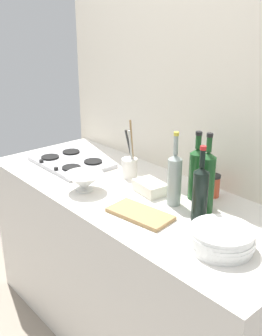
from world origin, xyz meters
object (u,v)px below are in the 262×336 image
(utensil_crock, at_px, (130,166))
(wine_bottle_rightmost, at_px, (196,172))
(mixing_bowl, at_px, (84,181))
(condiment_jar_front, at_px, (213,185))
(cutting_board, at_px, (140,214))
(stovetop_hob, at_px, (71,162))
(wine_bottle_leftmost, at_px, (200,192))
(wine_bottle_mid_left, at_px, (174,178))
(wine_bottle_mid_right, at_px, (206,181))
(butter_dish, at_px, (150,187))
(plate_stack, at_px, (221,239))

(utensil_crock, bearing_deg, wine_bottle_rightmost, 9.05)
(mixing_bowl, bearing_deg, condiment_jar_front, 42.80)
(utensil_crock, xyz_separation_m, condiment_jar_front, (0.45, 0.15, -0.01))
(condiment_jar_front, height_order, cutting_board, condiment_jar_front)
(stovetop_hob, distance_m, wine_bottle_leftmost, 0.95)
(wine_bottle_mid_left, bearing_deg, utensil_crock, 171.05)
(wine_bottle_rightmost, bearing_deg, wine_bottle_mid_right, -32.30)
(butter_dish, distance_m, condiment_jar_front, 0.31)
(stovetop_hob, bearing_deg, mixing_bowl, -23.51)
(wine_bottle_mid_right, height_order, utensil_crock, wine_bottle_mid_right)
(wine_bottle_leftmost, xyz_separation_m, butter_dish, (-0.34, 0.04, -0.10))
(wine_bottle_mid_right, bearing_deg, wine_bottle_rightmost, 147.70)
(stovetop_hob, height_order, wine_bottle_mid_left, wine_bottle_mid_left)
(wine_bottle_leftmost, distance_m, utensil_crock, 0.57)
(wine_bottle_leftmost, relative_size, mixing_bowl, 1.72)
(wine_bottle_leftmost, xyz_separation_m, wine_bottle_rightmost, (-0.15, 0.16, 0.00))
(mixing_bowl, bearing_deg, wine_bottle_mid_right, 26.83)
(mixing_bowl, xyz_separation_m, butter_dish, (0.23, 0.23, -0.02))
(plate_stack, distance_m, wine_bottle_mid_left, 0.41)
(mixing_bowl, bearing_deg, wine_bottle_mid_left, 29.39)
(wine_bottle_mid_right, bearing_deg, plate_stack, -39.30)
(wine_bottle_leftmost, relative_size, wine_bottle_mid_left, 0.96)
(butter_dish, bearing_deg, condiment_jar_front, 41.15)
(wine_bottle_leftmost, distance_m, mixing_bowl, 0.61)
(cutting_board, bearing_deg, wine_bottle_mid_right, 57.20)
(utensil_crock, bearing_deg, wine_bottle_mid_left, -8.95)
(wine_bottle_mid_left, bearing_deg, plate_stack, -20.63)
(wine_bottle_mid_left, distance_m, butter_dish, 0.19)
(cutting_board, bearing_deg, wine_bottle_mid_left, 85.52)
(stovetop_hob, xyz_separation_m, utensil_crock, (0.38, 0.13, 0.05))
(butter_dish, bearing_deg, plate_stack, -15.21)
(stovetop_hob, xyz_separation_m, condiment_jar_front, (0.83, 0.27, 0.04))
(wine_bottle_leftmost, bearing_deg, plate_stack, -28.76)
(cutting_board, bearing_deg, utensil_crock, 144.98)
(plate_stack, distance_m, wine_bottle_rightmost, 0.45)
(stovetop_hob, height_order, wine_bottle_rightmost, wine_bottle_rightmost)
(stovetop_hob, bearing_deg, cutting_board, -9.91)
(wine_bottle_mid_left, distance_m, cutting_board, 0.23)
(plate_stack, relative_size, wine_bottle_mid_left, 0.71)
(stovetop_hob, height_order, utensil_crock, utensil_crock)
(stovetop_hob, bearing_deg, wine_bottle_mid_left, 4.92)
(butter_dish, bearing_deg, wine_bottle_mid_left, -1.76)
(wine_bottle_rightmost, distance_m, butter_dish, 0.25)
(wine_bottle_rightmost, height_order, cutting_board, wine_bottle_rightmost)
(wine_bottle_mid_left, height_order, utensil_crock, wine_bottle_mid_left)
(utensil_crock, bearing_deg, wine_bottle_leftmost, -9.35)
(condiment_jar_front, bearing_deg, cutting_board, -101.45)
(plate_stack, bearing_deg, stovetop_hob, 176.18)
(stovetop_hob, relative_size, butter_dish, 2.85)
(stovetop_hob, xyz_separation_m, wine_bottle_leftmost, (0.94, 0.03, 0.11))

